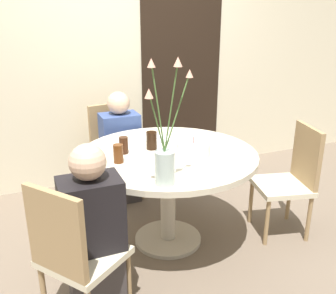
{
  "coord_description": "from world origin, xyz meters",
  "views": [
    {
      "loc": [
        -0.96,
        -2.35,
        1.68
      ],
      "look_at": [
        0.0,
        0.0,
        0.78
      ],
      "focal_mm": 40.0,
      "sensor_mm": 36.0,
      "label": 1
    }
  ],
  "objects_px": {
    "flower_vase": "(165,154)",
    "chair_right_flank": "(292,175)",
    "drink_glass_2": "(118,154)",
    "birthday_cake": "(193,149)",
    "drink_glass_1": "(152,141)",
    "drink_glass_0": "(124,145)",
    "person_boy": "(93,237)",
    "chair_left_flank": "(73,251)",
    "chair_far_back": "(113,146)",
    "person_woman": "(121,151)",
    "side_plate": "(157,139)"
  },
  "relations": [
    {
      "from": "flower_vase",
      "to": "person_boy",
      "type": "height_order",
      "value": "flower_vase"
    },
    {
      "from": "person_woman",
      "to": "person_boy",
      "type": "height_order",
      "value": "same"
    },
    {
      "from": "flower_vase",
      "to": "chair_right_flank",
      "type": "bearing_deg",
      "value": 12.4
    },
    {
      "from": "chair_right_flank",
      "to": "drink_glass_1",
      "type": "height_order",
      "value": "chair_right_flank"
    },
    {
      "from": "birthday_cake",
      "to": "chair_far_back",
      "type": "bearing_deg",
      "value": 106.44
    },
    {
      "from": "chair_right_flank",
      "to": "drink_glass_2",
      "type": "height_order",
      "value": "chair_right_flank"
    },
    {
      "from": "birthday_cake",
      "to": "side_plate",
      "type": "relative_size",
      "value": 1.11
    },
    {
      "from": "drink_glass_0",
      "to": "drink_glass_1",
      "type": "distance_m",
      "value": 0.22
    },
    {
      "from": "chair_far_back",
      "to": "chair_left_flank",
      "type": "distance_m",
      "value": 1.68
    },
    {
      "from": "chair_left_flank",
      "to": "chair_far_back",
      "type": "bearing_deg",
      "value": -58.44
    },
    {
      "from": "birthday_cake",
      "to": "flower_vase",
      "type": "xyz_separation_m",
      "value": [
        -0.37,
        -0.38,
        0.15
      ]
    },
    {
      "from": "chair_far_back",
      "to": "drink_glass_1",
      "type": "bearing_deg",
      "value": -94.33
    },
    {
      "from": "chair_right_flank",
      "to": "birthday_cake",
      "type": "xyz_separation_m",
      "value": [
        -0.81,
        0.12,
        0.29
      ]
    },
    {
      "from": "chair_right_flank",
      "to": "side_plate",
      "type": "bearing_deg",
      "value": -106.67
    },
    {
      "from": "person_woman",
      "to": "chair_far_back",
      "type": "bearing_deg",
      "value": 99.82
    },
    {
      "from": "birthday_cake",
      "to": "person_woman",
      "type": "bearing_deg",
      "value": 107.54
    },
    {
      "from": "chair_far_back",
      "to": "side_plate",
      "type": "bearing_deg",
      "value": -83.19
    },
    {
      "from": "chair_far_back",
      "to": "chair_right_flank",
      "type": "distance_m",
      "value": 1.64
    },
    {
      "from": "drink_glass_0",
      "to": "person_woman",
      "type": "xyz_separation_m",
      "value": [
        0.16,
        0.71,
        -0.31
      ]
    },
    {
      "from": "person_boy",
      "to": "drink_glass_2",
      "type": "bearing_deg",
      "value": 57.49
    },
    {
      "from": "drink_glass_1",
      "to": "person_boy",
      "type": "relative_size",
      "value": 0.13
    },
    {
      "from": "chair_far_back",
      "to": "flower_vase",
      "type": "distance_m",
      "value": 1.52
    },
    {
      "from": "side_plate",
      "to": "chair_left_flank",
      "type": "bearing_deg",
      "value": -132.35
    },
    {
      "from": "drink_glass_0",
      "to": "person_woman",
      "type": "relative_size",
      "value": 0.12
    },
    {
      "from": "flower_vase",
      "to": "drink_glass_0",
      "type": "bearing_deg",
      "value": 97.7
    },
    {
      "from": "side_plate",
      "to": "person_woman",
      "type": "height_order",
      "value": "person_woman"
    },
    {
      "from": "drink_glass_0",
      "to": "drink_glass_2",
      "type": "bearing_deg",
      "value": -117.47
    },
    {
      "from": "drink_glass_2",
      "to": "person_woman",
      "type": "relative_size",
      "value": 0.12
    },
    {
      "from": "drink_glass_0",
      "to": "person_boy",
      "type": "xyz_separation_m",
      "value": [
        -0.36,
        -0.59,
        -0.31
      ]
    },
    {
      "from": "chair_far_back",
      "to": "flower_vase",
      "type": "relative_size",
      "value": 1.2
    },
    {
      "from": "person_boy",
      "to": "person_woman",
      "type": "bearing_deg",
      "value": 68.26
    },
    {
      "from": "drink_glass_1",
      "to": "flower_vase",
      "type": "bearing_deg",
      "value": -102.75
    },
    {
      "from": "side_plate",
      "to": "person_boy",
      "type": "xyz_separation_m",
      "value": [
        -0.69,
        -0.8,
        -0.26
      ]
    },
    {
      "from": "chair_far_back",
      "to": "birthday_cake",
      "type": "height_order",
      "value": "chair_far_back"
    },
    {
      "from": "drink_glass_0",
      "to": "flower_vase",
      "type": "bearing_deg",
      "value": -82.3
    },
    {
      "from": "chair_far_back",
      "to": "chair_right_flank",
      "type": "height_order",
      "value": "same"
    },
    {
      "from": "side_plate",
      "to": "drink_glass_0",
      "type": "xyz_separation_m",
      "value": [
        -0.33,
        -0.21,
        0.06
      ]
    },
    {
      "from": "chair_right_flank",
      "to": "drink_glass_1",
      "type": "relative_size",
      "value": 6.74
    },
    {
      "from": "drink_glass_2",
      "to": "person_boy",
      "type": "xyz_separation_m",
      "value": [
        -0.28,
        -0.43,
        -0.31
      ]
    },
    {
      "from": "chair_right_flank",
      "to": "side_plate",
      "type": "relative_size",
      "value": 4.11
    },
    {
      "from": "drink_glass_0",
      "to": "person_boy",
      "type": "height_order",
      "value": "person_boy"
    },
    {
      "from": "drink_glass_2",
      "to": "flower_vase",
      "type": "bearing_deg",
      "value": -69.5
    },
    {
      "from": "chair_left_flank",
      "to": "drink_glass_1",
      "type": "height_order",
      "value": "chair_left_flank"
    },
    {
      "from": "birthday_cake",
      "to": "drink_glass_1",
      "type": "relative_size",
      "value": 1.82
    },
    {
      "from": "drink_glass_2",
      "to": "birthday_cake",
      "type": "bearing_deg",
      "value": -5.56
    },
    {
      "from": "chair_far_back",
      "to": "drink_glass_1",
      "type": "height_order",
      "value": "chair_far_back"
    },
    {
      "from": "person_woman",
      "to": "person_boy",
      "type": "xyz_separation_m",
      "value": [
        -0.52,
        -1.3,
        0.0
      ]
    },
    {
      "from": "chair_left_flank",
      "to": "drink_glass_2",
      "type": "xyz_separation_m",
      "value": [
        0.41,
        0.53,
        0.31
      ]
    },
    {
      "from": "chair_left_flank",
      "to": "person_boy",
      "type": "bearing_deg",
      "value": -90.0
    },
    {
      "from": "flower_vase",
      "to": "drink_glass_1",
      "type": "distance_m",
      "value": 0.63
    }
  ]
}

